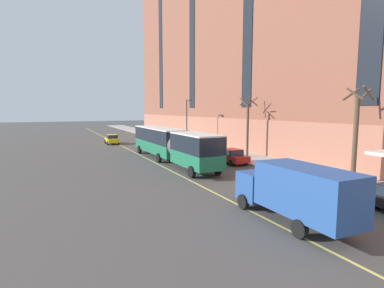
{
  "coord_description": "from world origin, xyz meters",
  "views": [
    {
      "loc": [
        -11.62,
        -24.24,
        5.64
      ],
      "look_at": [
        2.63,
        5.88,
        1.8
      ],
      "focal_mm": 28.0,
      "sensor_mm": 36.0,
      "label": 1
    }
  ],
  "objects_px": {
    "parked_car_champagne_0": "(144,134)",
    "taxi_cab": "(112,139)",
    "street_tree_mid_block": "(248,125)",
    "parked_car_silver_4": "(302,175)",
    "street_lamp": "(187,118)",
    "parked_car_red_5": "(231,156)",
    "parked_car_red_2": "(201,148)",
    "street_tree_near_corner": "(356,132)",
    "city_bus": "(170,143)",
    "box_truck": "(296,190)"
  },
  "relations": [
    {
      "from": "parked_car_champagne_0",
      "to": "taxi_cab",
      "type": "relative_size",
      "value": 1.0
    },
    {
      "from": "street_tree_mid_block",
      "to": "parked_car_silver_4",
      "type": "bearing_deg",
      "value": -107.97
    },
    {
      "from": "taxi_cab",
      "to": "street_lamp",
      "type": "xyz_separation_m",
      "value": [
        9.67,
        -8.84,
        3.64
      ]
    },
    {
      "from": "parked_car_red_5",
      "to": "taxi_cab",
      "type": "bearing_deg",
      "value": 108.46
    },
    {
      "from": "parked_car_red_5",
      "to": "taxi_cab",
      "type": "relative_size",
      "value": 1.05
    },
    {
      "from": "parked_car_red_2",
      "to": "street_tree_near_corner",
      "type": "bearing_deg",
      "value": -77.6
    },
    {
      "from": "parked_car_red_2",
      "to": "parked_car_red_5",
      "type": "relative_size",
      "value": 1.06
    },
    {
      "from": "street_tree_near_corner",
      "to": "street_tree_mid_block",
      "type": "bearing_deg",
      "value": 89.98
    },
    {
      "from": "parked_car_champagne_0",
      "to": "street_tree_near_corner",
      "type": "bearing_deg",
      "value": -84.45
    },
    {
      "from": "parked_car_silver_4",
      "to": "street_tree_mid_block",
      "type": "bearing_deg",
      "value": 72.03
    },
    {
      "from": "taxi_cab",
      "to": "street_tree_mid_block",
      "type": "relative_size",
      "value": 0.59
    },
    {
      "from": "parked_car_red_5",
      "to": "street_lamp",
      "type": "height_order",
      "value": "street_lamp"
    },
    {
      "from": "city_bus",
      "to": "street_tree_mid_block",
      "type": "height_order",
      "value": "street_tree_mid_block"
    },
    {
      "from": "city_bus",
      "to": "box_truck",
      "type": "xyz_separation_m",
      "value": [
        -0.83,
        -19.3,
        -0.36
      ]
    },
    {
      "from": "street_tree_near_corner",
      "to": "street_tree_mid_block",
      "type": "relative_size",
      "value": 0.99
    },
    {
      "from": "parked_car_silver_4",
      "to": "parked_car_champagne_0",
      "type": "bearing_deg",
      "value": 90.05
    },
    {
      "from": "parked_car_red_5",
      "to": "street_lamp",
      "type": "bearing_deg",
      "value": 83.28
    },
    {
      "from": "parked_car_red_2",
      "to": "street_tree_mid_block",
      "type": "relative_size",
      "value": 0.66
    },
    {
      "from": "parked_car_red_2",
      "to": "parked_car_silver_4",
      "type": "bearing_deg",
      "value": -90.36
    },
    {
      "from": "street_tree_near_corner",
      "to": "parked_car_red_2",
      "type": "bearing_deg",
      "value": 102.4
    },
    {
      "from": "parked_car_silver_4",
      "to": "parked_car_red_5",
      "type": "distance_m",
      "value": 10.06
    },
    {
      "from": "parked_car_red_2",
      "to": "parked_car_champagne_0",
      "type": "bearing_deg",
      "value": 90.34
    },
    {
      "from": "street_tree_near_corner",
      "to": "city_bus",
      "type": "bearing_deg",
      "value": 121.98
    },
    {
      "from": "box_truck",
      "to": "street_lamp",
      "type": "relative_size",
      "value": 1.02
    },
    {
      "from": "city_bus",
      "to": "box_truck",
      "type": "bearing_deg",
      "value": -92.46
    },
    {
      "from": "parked_car_red_2",
      "to": "street_tree_near_corner",
      "type": "xyz_separation_m",
      "value": [
        3.99,
        -18.14,
        3.15
      ]
    },
    {
      "from": "taxi_cab",
      "to": "box_truck",
      "type": "bearing_deg",
      "value": -87.52
    },
    {
      "from": "city_bus",
      "to": "street_tree_near_corner",
      "type": "bearing_deg",
      "value": -58.02
    },
    {
      "from": "taxi_cab",
      "to": "street_tree_near_corner",
      "type": "relative_size",
      "value": 0.6
    },
    {
      "from": "parked_car_red_2",
      "to": "parked_car_red_5",
      "type": "bearing_deg",
      "value": -89.66
    },
    {
      "from": "city_bus",
      "to": "parked_car_silver_4",
      "type": "xyz_separation_m",
      "value": [
        5.24,
        -13.81,
        -1.27
      ]
    },
    {
      "from": "parked_car_red_2",
      "to": "street_tree_mid_block",
      "type": "distance_m",
      "value": 6.66
    },
    {
      "from": "taxi_cab",
      "to": "parked_car_champagne_0",
      "type": "bearing_deg",
      "value": 44.7
    },
    {
      "from": "box_truck",
      "to": "taxi_cab",
      "type": "bearing_deg",
      "value": 92.48
    },
    {
      "from": "box_truck",
      "to": "street_tree_near_corner",
      "type": "bearing_deg",
      "value": 23.13
    },
    {
      "from": "city_bus",
      "to": "taxi_cab",
      "type": "height_order",
      "value": "city_bus"
    },
    {
      "from": "parked_car_red_5",
      "to": "box_truck",
      "type": "relative_size",
      "value": 0.64
    },
    {
      "from": "parked_car_silver_4",
      "to": "box_truck",
      "type": "relative_size",
      "value": 0.61
    },
    {
      "from": "street_tree_near_corner",
      "to": "street_lamp",
      "type": "xyz_separation_m",
      "value": [
        -2.19,
        26.09,
        0.49
      ]
    },
    {
      "from": "city_bus",
      "to": "taxi_cab",
      "type": "relative_size",
      "value": 4.35
    },
    {
      "from": "box_truck",
      "to": "street_lamp",
      "type": "distance_m",
      "value": 31.58
    },
    {
      "from": "parked_car_red_2",
      "to": "parked_car_silver_4",
      "type": "height_order",
      "value": "same"
    },
    {
      "from": "parked_car_red_5",
      "to": "taxi_cab",
      "type": "xyz_separation_m",
      "value": [
        -7.92,
        23.72,
        -0.0
      ]
    },
    {
      "from": "parked_car_red_2",
      "to": "street_lamp",
      "type": "relative_size",
      "value": 0.69
    },
    {
      "from": "parked_car_silver_4",
      "to": "street_tree_near_corner",
      "type": "height_order",
      "value": "street_tree_near_corner"
    },
    {
      "from": "street_tree_mid_block",
      "to": "box_truck",
      "type": "bearing_deg",
      "value": -119.28
    },
    {
      "from": "street_lamp",
      "to": "parked_car_red_2",
      "type": "bearing_deg",
      "value": -102.72
    },
    {
      "from": "taxi_cab",
      "to": "street_tree_mid_block",
      "type": "height_order",
      "value": "street_tree_mid_block"
    },
    {
      "from": "parked_car_silver_4",
      "to": "box_truck",
      "type": "height_order",
      "value": "box_truck"
    },
    {
      "from": "parked_car_champagne_0",
      "to": "street_tree_near_corner",
      "type": "relative_size",
      "value": 0.6
    }
  ]
}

